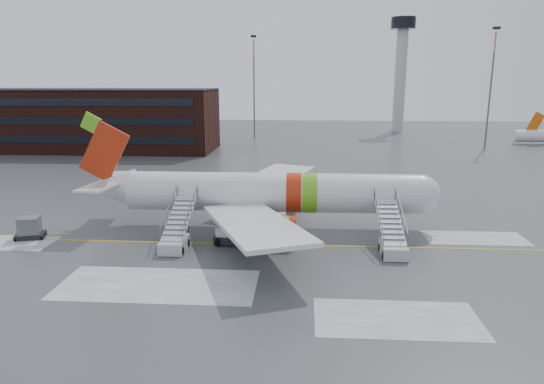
# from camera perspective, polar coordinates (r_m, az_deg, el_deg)

# --- Properties ---
(ground) EXTENTS (260.00, 260.00, 0.00)m
(ground) POSITION_cam_1_polar(r_m,az_deg,el_deg) (43.93, -1.93, -5.74)
(ground) COLOR #494C4F
(ground) RESTS_ON ground
(airliner) EXTENTS (35.03, 32.97, 11.18)m
(airliner) POSITION_cam_1_polar(r_m,az_deg,el_deg) (47.03, -1.00, -0.12)
(airliner) COLOR silver
(airliner) RESTS_ON ground
(airstair_fwd) EXTENTS (2.05, 7.70, 3.48)m
(airstair_fwd) POSITION_cam_1_polar(r_m,az_deg,el_deg) (41.92, 13.93, -5.54)
(airstair_fwd) COLOR #B4B5BB
(airstair_fwd) RESTS_ON ground
(airstair_aft) EXTENTS (2.05, 7.70, 3.48)m
(airstair_aft) POSITION_cam_1_polar(r_m,az_deg,el_deg) (42.63, -11.20, -5.08)
(airstair_aft) COLOR #B4B6BB
(airstair_aft) RESTS_ON ground
(pushback_tug) EXTENTS (3.01, 2.42, 1.62)m
(pushback_tug) POSITION_cam_1_polar(r_m,az_deg,el_deg) (42.98, -5.06, -5.21)
(pushback_tug) COLOR black
(pushback_tug) RESTS_ON ground
(uld_container) EXTENTS (2.83, 2.37, 1.99)m
(uld_container) POSITION_cam_1_polar(r_m,az_deg,el_deg) (49.51, -26.61, -3.85)
(uld_container) COLOR black
(uld_container) RESTS_ON ground
(terminal_building) EXTENTS (62.00, 16.11, 12.30)m
(terminal_building) POSITION_cam_1_polar(r_m,az_deg,el_deg) (108.45, -23.47, 7.87)
(terminal_building) COLOR #3F1E16
(terminal_building) RESTS_ON ground
(control_tower) EXTENTS (6.40, 6.40, 30.00)m
(control_tower) POSITION_cam_1_polar(r_m,az_deg,el_deg) (138.84, 14.95, 14.63)
(control_tower) COLOR #B2B5BA
(control_tower) RESTS_ON ground
(light_mast_far_ne) EXTENTS (1.20, 1.20, 24.25)m
(light_mast_far_ne) POSITION_cam_1_polar(r_m,az_deg,el_deg) (110.05, 24.40, 11.84)
(light_mast_far_ne) COLOR #595B60
(light_mast_far_ne) RESTS_ON ground
(light_mast_far_n) EXTENTS (1.20, 1.20, 24.25)m
(light_mast_far_n) POSITION_cam_1_polar(r_m,az_deg,el_deg) (119.96, -2.14, 12.99)
(light_mast_far_n) COLOR #595B60
(light_mast_far_n) RESTS_ON ground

